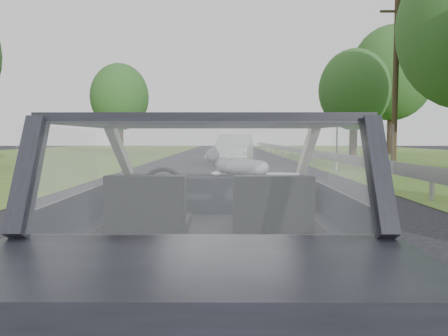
{
  "coord_description": "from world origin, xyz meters",
  "views": [
    {
      "loc": [
        0.11,
        -3.1,
        1.33
      ],
      "look_at": [
        0.09,
        0.54,
        1.07
      ],
      "focal_mm": 35.0,
      "sensor_mm": 36.0,
      "label": 1
    }
  ],
  "objects_px": {
    "subject_car": "(212,221)",
    "highway_sign": "(337,139)",
    "other_car": "(234,150)",
    "utility_pole": "(396,81)",
    "cat": "(243,166)"
  },
  "relations": [
    {
      "from": "cat",
      "to": "highway_sign",
      "type": "xyz_separation_m",
      "value": [
        6.2,
        21.37,
        0.18
      ]
    },
    {
      "from": "highway_sign",
      "to": "utility_pole",
      "type": "xyz_separation_m",
      "value": [
        1.57,
        -4.43,
        2.72
      ]
    },
    {
      "from": "subject_car",
      "to": "other_car",
      "type": "height_order",
      "value": "other_car"
    },
    {
      "from": "cat",
      "to": "other_car",
      "type": "xyz_separation_m",
      "value": [
        0.25,
        17.57,
        -0.34
      ]
    },
    {
      "from": "other_car",
      "to": "subject_car",
      "type": "bearing_deg",
      "value": -84.57
    },
    {
      "from": "subject_car",
      "to": "highway_sign",
      "type": "bearing_deg",
      "value": 73.65
    },
    {
      "from": "utility_pole",
      "to": "cat",
      "type": "bearing_deg",
      "value": -114.65
    },
    {
      "from": "highway_sign",
      "to": "utility_pole",
      "type": "relative_size",
      "value": 0.32
    },
    {
      "from": "other_car",
      "to": "highway_sign",
      "type": "bearing_deg",
      "value": 39.56
    },
    {
      "from": "other_car",
      "to": "highway_sign",
      "type": "relative_size",
      "value": 1.8
    },
    {
      "from": "subject_car",
      "to": "cat",
      "type": "distance_m",
      "value": 0.75
    },
    {
      "from": "cat",
      "to": "subject_car",
      "type": "bearing_deg",
      "value": -104.63
    },
    {
      "from": "subject_car",
      "to": "highway_sign",
      "type": "distance_m",
      "value": 22.92
    },
    {
      "from": "subject_car",
      "to": "highway_sign",
      "type": "relative_size",
      "value": 1.58
    },
    {
      "from": "cat",
      "to": "other_car",
      "type": "distance_m",
      "value": 17.58
    }
  ]
}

